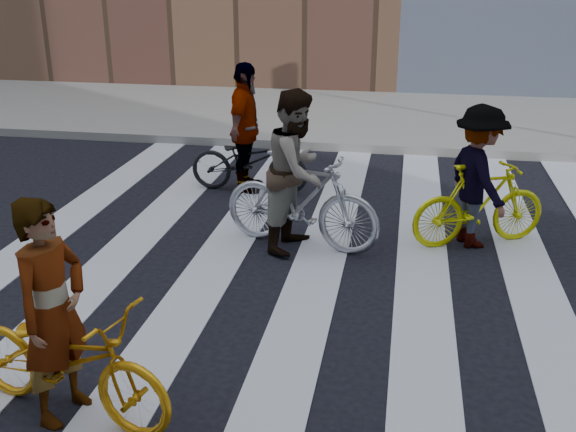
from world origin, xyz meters
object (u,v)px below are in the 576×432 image
(bike_yellow_left, at_px, (66,359))
(bike_dark_rear, at_px, (249,161))
(rider_mid, at_px, (297,171))
(bike_yellow_right, at_px, (480,204))
(rider_right, at_px, (478,177))
(rider_rear, at_px, (245,129))
(rider_left, at_px, (53,312))
(bike_silver_mid, at_px, (301,201))

(bike_yellow_left, xyz_separation_m, bike_dark_rear, (0.11, 5.14, -0.01))
(bike_yellow_left, distance_m, rider_mid, 3.50)
(bike_yellow_left, relative_size, bike_yellow_right, 1.07)
(rider_mid, distance_m, rider_right, 2.03)
(rider_mid, relative_size, rider_rear, 1.00)
(bike_dark_rear, bearing_deg, bike_yellow_left, -179.77)
(bike_dark_rear, bearing_deg, rider_left, 179.67)
(bike_silver_mid, bearing_deg, rider_mid, 103.66)
(bike_yellow_left, bearing_deg, rider_mid, -4.56)
(bike_silver_mid, distance_m, rider_right, 1.99)
(rider_left, relative_size, rider_right, 1.02)
(bike_yellow_right, relative_size, rider_left, 0.98)
(bike_yellow_right, xyz_separation_m, rider_rear, (-3.06, 1.42, 0.42))
(bike_yellow_left, distance_m, bike_yellow_right, 4.85)
(bike_silver_mid, xyz_separation_m, rider_mid, (-0.05, 0.00, 0.35))
(bike_yellow_left, height_order, bike_dark_rear, bike_yellow_left)
(bike_yellow_right, height_order, rider_left, rider_left)
(bike_dark_rear, bearing_deg, rider_mid, -150.50)
(rider_left, distance_m, rider_right, 4.85)
(rider_mid, bearing_deg, rider_left, 174.65)
(bike_yellow_left, relative_size, rider_left, 1.05)
(bike_dark_rear, relative_size, rider_right, 1.04)
(bike_silver_mid, bearing_deg, rider_left, 173.88)
(bike_yellow_right, relative_size, rider_mid, 0.90)
(bike_yellow_left, height_order, bike_yellow_right, bike_yellow_right)
(bike_silver_mid, bearing_deg, rider_rear, 44.13)
(bike_yellow_left, distance_m, rider_right, 4.83)
(rider_left, bearing_deg, bike_yellow_right, -26.72)
(bike_dark_rear, distance_m, rider_left, 5.15)
(bike_silver_mid, distance_m, rider_left, 3.52)
(rider_mid, distance_m, rider_rear, 2.11)
(bike_dark_rear, height_order, rider_left, rider_left)
(bike_silver_mid, xyz_separation_m, bike_yellow_right, (1.98, 0.42, -0.07))
(bike_yellow_right, bearing_deg, rider_left, 116.36)
(bike_yellow_right, relative_size, rider_right, 1.00)
(rider_left, height_order, rider_right, rider_left)
(bike_yellow_right, bearing_deg, bike_silver_mid, 78.79)
(bike_yellow_left, bearing_deg, rider_rear, 13.06)
(bike_dark_rear, bearing_deg, rider_rear, 91.40)
(bike_yellow_left, distance_m, rider_rear, 5.16)
(rider_rear, bearing_deg, rider_mid, -149.30)
(bike_silver_mid, height_order, rider_rear, rider_rear)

